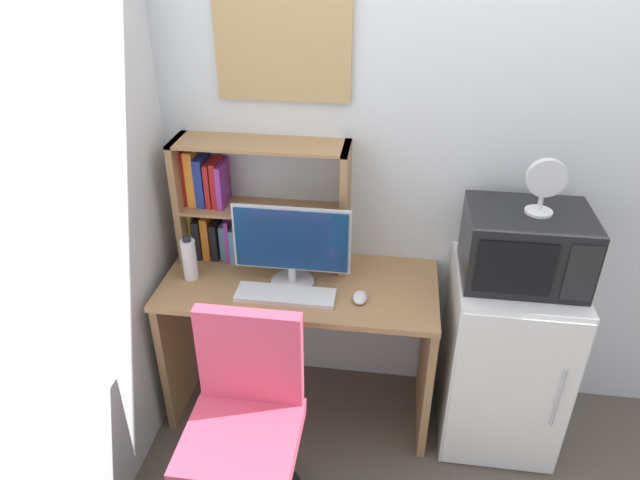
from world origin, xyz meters
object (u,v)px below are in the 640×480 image
at_px(hutch_bookshelf, 237,201).
at_px(microwave, 525,246).
at_px(wall_corkboard, 283,46).
at_px(water_bottle, 189,259).
at_px(keyboard, 285,295).
at_px(monitor, 292,244).
at_px(computer_mouse, 360,297).
at_px(desk_fan, 545,184).
at_px(desk_chair, 246,436).
at_px(mini_fridge, 502,357).

height_order(hutch_bookshelf, microwave, hutch_bookshelf).
relative_size(hutch_bookshelf, wall_corkboard, 1.38).
height_order(water_bottle, microwave, microwave).
bearing_deg(microwave, keyboard, -173.15).
xyz_separation_m(keyboard, water_bottle, (-0.47, 0.09, 0.09)).
xyz_separation_m(microwave, wall_corkboard, (-1.07, 0.28, 0.72)).
distance_m(monitor, computer_mouse, 0.38).
bearing_deg(desk_fan, microwave, 167.25).
bearing_deg(desk_chair, microwave, 28.09).
distance_m(keyboard, microwave, 1.05).
height_order(monitor, water_bottle, monitor).
xyz_separation_m(mini_fridge, wall_corkboard, (-1.07, 0.28, 1.33)).
xyz_separation_m(water_bottle, desk_chair, (0.38, -0.56, -0.49)).
relative_size(hutch_bookshelf, mini_fridge, 0.89).
bearing_deg(water_bottle, desk_chair, -55.75).
relative_size(keyboard, microwave, 0.89).
relative_size(desk_fan, desk_chair, 0.26).
xyz_separation_m(computer_mouse, desk_chair, (-0.42, -0.48, -0.40)).
height_order(hutch_bookshelf, water_bottle, hutch_bookshelf).
distance_m(desk_chair, wall_corkboard, 1.63).
distance_m(computer_mouse, microwave, 0.73).
bearing_deg(computer_mouse, desk_chair, -131.04).
xyz_separation_m(monitor, wall_corkboard, (-0.07, 0.29, 0.79)).
relative_size(keyboard, computer_mouse, 4.49).
xyz_separation_m(keyboard, wall_corkboard, (-0.06, 0.40, 0.99)).
bearing_deg(desk_chair, monitor, 80.11).
height_order(computer_mouse, desk_fan, desk_fan).
distance_m(hutch_bookshelf, desk_fan, 1.36).
bearing_deg(hutch_bookshelf, desk_chair, -75.72).
height_order(hutch_bookshelf, computer_mouse, hutch_bookshelf).
xyz_separation_m(desk_fan, desk_chair, (-1.12, -0.58, -0.95)).
relative_size(computer_mouse, wall_corkboard, 0.17).
distance_m(mini_fridge, wall_corkboard, 1.73).
bearing_deg(keyboard, desk_fan, 6.39).
xyz_separation_m(computer_mouse, wall_corkboard, (-0.39, 0.38, 0.98)).
bearing_deg(monitor, desk_chair, -99.89).
xyz_separation_m(hutch_bookshelf, desk_fan, (1.32, -0.20, 0.26)).
bearing_deg(monitor, water_bottle, -177.93).
xyz_separation_m(monitor, microwave, (0.99, 0.01, 0.07)).
relative_size(monitor, desk_chair, 0.57).
distance_m(keyboard, computer_mouse, 0.33).
bearing_deg(wall_corkboard, monitor, -76.08).
xyz_separation_m(microwave, desk_chair, (-1.09, -0.58, -0.66)).
relative_size(hutch_bookshelf, desk_chair, 0.87).
bearing_deg(monitor, hutch_bookshelf, 145.68).
distance_m(hutch_bookshelf, computer_mouse, 0.74).
height_order(keyboard, wall_corkboard, wall_corkboard).
relative_size(mini_fridge, microwave, 1.80).
bearing_deg(computer_mouse, wall_corkboard, 135.50).
xyz_separation_m(monitor, computer_mouse, (0.32, -0.09, -0.19)).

